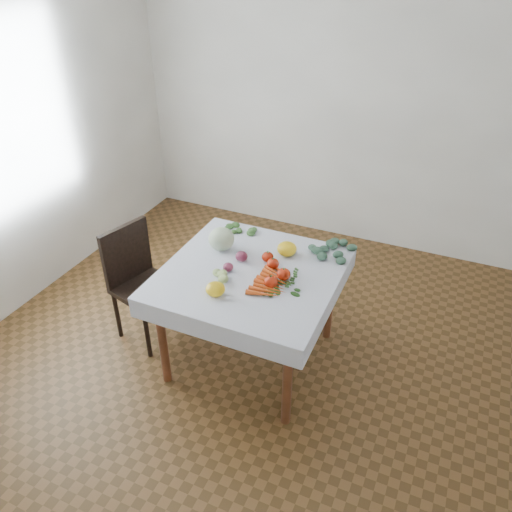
{
  "coord_description": "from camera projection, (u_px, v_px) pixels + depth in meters",
  "views": [
    {
      "loc": [
        1.12,
        -2.44,
        2.6
      ],
      "look_at": [
        -0.0,
        0.09,
        0.82
      ],
      "focal_mm": 35.0,
      "sensor_mm": 36.0,
      "label": 1
    }
  ],
  "objects": [
    {
      "name": "tomato_c",
      "position": [
        271.0,
        282.0,
        3.1
      ],
      "size": [
        0.1,
        0.1,
        0.08
      ],
      "primitive_type": "ellipsoid",
      "rotation": [
        0.0,
        0.0,
        0.11
      ],
      "color": "#B1220B",
      "rests_on": "tablecloth"
    },
    {
      "name": "carrot_bunch",
      "position": [
        273.0,
        282.0,
        3.13
      ],
      "size": [
        0.22,
        0.38,
        0.03
      ],
      "color": "#EB591A",
      "rests_on": "tablecloth"
    },
    {
      "name": "back_wall",
      "position": [
        342.0,
        102.0,
        4.47
      ],
      "size": [
        4.0,
        0.04,
        2.7
      ],
      "primitive_type": "cube",
      "color": "white",
      "rests_on": "ground"
    },
    {
      "name": "kale_bunch",
      "position": [
        333.0,
        249.0,
        3.45
      ],
      "size": [
        0.3,
        0.29,
        0.04
      ],
      "color": "#395E47",
      "rests_on": "tablecloth"
    },
    {
      "name": "tomato_d",
      "position": [
        284.0,
        274.0,
        3.16
      ],
      "size": [
        0.09,
        0.09,
        0.08
      ],
      "primitive_type": "ellipsoid",
      "rotation": [
        0.0,
        0.0,
        -0.0
      ],
      "color": "#B1220B",
      "rests_on": "tablecloth"
    },
    {
      "name": "onion_b",
      "position": [
        228.0,
        267.0,
        3.25
      ],
      "size": [
        0.08,
        0.08,
        0.06
      ],
      "primitive_type": "ellipsoid",
      "rotation": [
        0.0,
        0.0,
        0.15
      ],
      "color": "#55182C",
      "rests_on": "tablecloth"
    },
    {
      "name": "heirloom_front",
      "position": [
        215.0,
        289.0,
        3.03
      ],
      "size": [
        0.12,
        0.12,
        0.08
      ],
      "primitive_type": "ellipsoid",
      "rotation": [
        0.0,
        0.0,
        -0.02
      ],
      "color": "yellow",
      "rests_on": "tablecloth"
    },
    {
      "name": "heirloom_back",
      "position": [
        287.0,
        249.0,
        3.4
      ],
      "size": [
        0.14,
        0.14,
        0.09
      ],
      "primitive_type": "ellipsoid",
      "rotation": [
        0.0,
        0.0,
        0.07
      ],
      "color": "yellow",
      "rests_on": "tablecloth"
    },
    {
      "name": "chair",
      "position": [
        138.0,
        276.0,
        3.64
      ],
      "size": [
        0.49,
        0.49,
        0.89
      ],
      "color": "black",
      "rests_on": "ground"
    },
    {
      "name": "basil_bunch",
      "position": [
        284.0,
        291.0,
        3.07
      ],
      "size": [
        0.25,
        0.18,
        0.01
      ],
      "color": "#215019",
      "rests_on": "tablecloth"
    },
    {
      "name": "cabbage",
      "position": [
        221.0,
        239.0,
        3.45
      ],
      "size": [
        0.23,
        0.23,
        0.16
      ],
      "primitive_type": "ellipsoid",
      "rotation": [
        0.0,
        0.0,
        -0.36
      ],
      "color": "beige",
      "rests_on": "tablecloth"
    },
    {
      "name": "tomatillo_cluster",
      "position": [
        223.0,
        276.0,
        3.17
      ],
      "size": [
        0.13,
        0.12,
        0.05
      ],
      "color": "#C0DC7E",
      "rests_on": "tablecloth"
    },
    {
      "name": "ground",
      "position": [
        251.0,
        356.0,
        3.67
      ],
      "size": [
        4.0,
        4.0,
        0.0
      ],
      "primitive_type": "plane",
      "color": "brown"
    },
    {
      "name": "tablecloth",
      "position": [
        251.0,
        272.0,
        3.26
      ],
      "size": [
        1.12,
        1.12,
        0.01
      ],
      "primitive_type": "cube",
      "color": "white",
      "rests_on": "table"
    },
    {
      "name": "onion_a",
      "position": [
        241.0,
        256.0,
        3.35
      ],
      "size": [
        0.1,
        0.1,
        0.07
      ],
      "primitive_type": "ellipsoid",
      "rotation": [
        0.0,
        0.0,
        0.28
      ],
      "color": "#55182C",
      "rests_on": "tablecloth"
    },
    {
      "name": "tomato_b",
      "position": [
        268.0,
        257.0,
        3.34
      ],
      "size": [
        0.09,
        0.09,
        0.07
      ],
      "primitive_type": "ellipsoid",
      "rotation": [
        0.0,
        0.0,
        -0.12
      ],
      "color": "#B1220B",
      "rests_on": "tablecloth"
    },
    {
      "name": "tomato_a",
      "position": [
        273.0,
        264.0,
        3.27
      ],
      "size": [
        0.09,
        0.09,
        0.07
      ],
      "primitive_type": "ellipsoid",
      "rotation": [
        0.0,
        0.0,
        -0.1
      ],
      "color": "#B1220B",
      "rests_on": "tablecloth"
    },
    {
      "name": "table",
      "position": [
        251.0,
        284.0,
        3.31
      ],
      "size": [
        1.0,
        1.0,
        0.75
      ],
      "color": "brown",
      "rests_on": "ground"
    },
    {
      "name": "dill_bunch",
      "position": [
        241.0,
        230.0,
        3.69
      ],
      "size": [
        0.22,
        0.21,
        0.02
      ],
      "color": "#487736",
      "rests_on": "tablecloth"
    }
  ]
}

